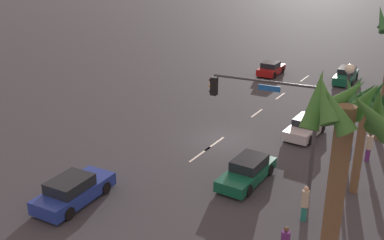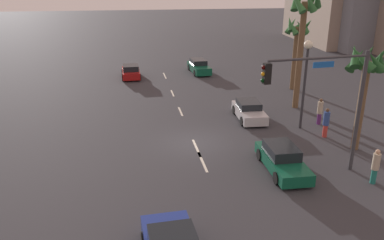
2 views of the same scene
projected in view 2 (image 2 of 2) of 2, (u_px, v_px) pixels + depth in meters
ground_plane at (194, 143)px, 24.23m from camera, size 220.00×220.00×0.00m
lane_stripe_0 at (165, 76)px, 40.91m from camera, size 2.58×0.14×0.01m
lane_stripe_1 at (172, 93)px, 34.66m from camera, size 2.06×0.14×0.01m
lane_stripe_2 at (180, 111)px, 29.90m from camera, size 2.12×0.14×0.01m
lane_stripe_3 at (197, 148)px, 23.44m from camera, size 2.60×0.14×0.01m
lane_stripe_4 at (203, 162)px, 21.69m from camera, size 2.59×0.14×0.01m
car_0 at (282, 159)px, 20.63m from camera, size 4.51×1.87×1.32m
car_1 at (249, 111)px, 28.18m from camera, size 4.16×1.97×1.28m
car_3 at (131, 72)px, 39.85m from camera, size 3.94×1.90×1.35m
car_4 at (199, 67)px, 42.07m from camera, size 4.76×1.97×1.40m
traffic_signal at (329, 94)px, 18.89m from camera, size 0.80×5.59×6.36m
streetlamp at (306, 68)px, 25.20m from camera, size 0.56×0.56×5.93m
pedestrian_0 at (375, 166)px, 19.11m from camera, size 0.46×0.46×1.83m
pedestrian_1 at (326, 122)px, 24.78m from camera, size 0.41×0.41×1.93m
pedestrian_2 at (320, 111)px, 27.00m from camera, size 0.43×0.43×1.86m
palm_tree_0 at (303, 21)px, 28.59m from camera, size 2.47×2.81×9.12m
palm_tree_1 at (366, 71)px, 21.79m from camera, size 2.54×2.65×6.33m
palm_tree_3 at (297, 33)px, 34.26m from camera, size 2.28×2.48×6.57m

